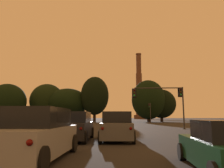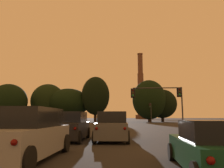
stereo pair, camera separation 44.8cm
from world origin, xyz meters
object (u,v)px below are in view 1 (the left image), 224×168
at_px(suv_left_lane_third, 37,134).
at_px(smokestack, 139,93).
at_px(suv_center_lane_second, 117,126).
at_px(traffic_light_overhead_right, 165,96).
at_px(traffic_light_far_right, 150,110).
at_px(suv_left_lane_second, 75,127).

height_order(suv_left_lane_third, smokestack, smokestack).
bearing_deg(suv_center_lane_second, suv_left_lane_third, -112.72).
xyz_separation_m(traffic_light_overhead_right, traffic_light_far_right, (1.97, 33.31, -0.60)).
bearing_deg(suv_left_lane_second, suv_center_lane_second, 1.67).
relative_size(traffic_light_overhead_right, traffic_light_far_right, 1.25).
xyz_separation_m(suv_left_lane_second, smokestack, (14.63, 144.54, 18.11)).
xyz_separation_m(suv_center_lane_second, smokestack, (11.84, 144.35, 18.11)).
distance_m(suv_left_lane_third, smokestack, 152.88).
bearing_deg(traffic_light_far_right, suv_left_lane_second, -102.56).
relative_size(suv_center_lane_second, smokestack, 0.10).
bearing_deg(suv_left_lane_third, traffic_light_far_right, 78.47).
bearing_deg(traffic_light_overhead_right, traffic_light_far_right, 86.62).
bearing_deg(smokestack, suv_center_lane_second, -94.69).
relative_size(suv_left_lane_third, traffic_light_far_right, 0.91).
distance_m(suv_center_lane_second, smokestack, 145.96).
bearing_deg(traffic_light_overhead_right, suv_center_lane_second, -112.74).
height_order(suv_center_lane_second, traffic_light_overhead_right, traffic_light_overhead_right).
height_order(traffic_light_overhead_right, traffic_light_far_right, traffic_light_far_right).
distance_m(suv_left_lane_third, suv_left_lane_second, 6.57).
relative_size(suv_left_lane_third, traffic_light_overhead_right, 0.73).
bearing_deg(traffic_light_far_right, suv_center_lane_second, -99.35).
relative_size(suv_left_lane_second, smokestack, 0.10).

